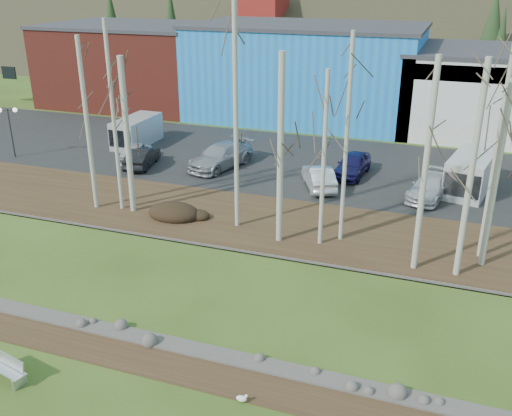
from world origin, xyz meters
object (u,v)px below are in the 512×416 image
at_px(car_0, 135,152).
at_px(car_1, 142,157).
at_px(car_5, 430,187).
at_px(van_white, 470,174).
at_px(car_2, 221,156).
at_px(van_grey, 135,132).
at_px(seagull, 242,398).
at_px(car_3, 352,165).
at_px(bench_intact, 6,368).
at_px(car_4, 319,177).
at_px(street_lamp, 9,118).

xyz_separation_m(car_0, car_1, (0.91, -0.62, -0.07)).
distance_m(car_5, van_white, 2.86).
bearing_deg(car_2, car_0, -154.26).
bearing_deg(van_grey, seagull, -53.00).
distance_m(seagull, car_2, 23.08).
distance_m(car_0, car_5, 19.93).
bearing_deg(van_white, car_3, -173.79).
xyz_separation_m(bench_intact, van_white, (14.27, 23.26, 0.86)).
height_order(car_1, car_4, car_4).
bearing_deg(car_0, street_lamp, -5.75).
relative_size(seagull, car_3, 0.10).
distance_m(bench_intact, seagull, 7.96).
relative_size(car_2, car_5, 1.19).
relative_size(street_lamp, car_0, 0.83).
bearing_deg(car_3, car_0, -165.87).
relative_size(seagull, van_white, 0.07).
relative_size(seagull, van_grey, 0.09).
xyz_separation_m(seagull, van_white, (6.47, 21.72, 1.11)).
height_order(street_lamp, car_4, street_lamp).
height_order(seagull, street_lamp, street_lamp).
xyz_separation_m(car_2, van_white, (16.04, 0.74, 0.35)).
relative_size(street_lamp, van_grey, 0.75).
height_order(seagull, car_0, car_0).
relative_size(van_white, van_grey, 1.16).
distance_m(bench_intact, car_1, 21.98).
bearing_deg(car_2, van_grey, 177.50).
bearing_deg(car_3, car_5, -20.33).
distance_m(bench_intact, car_4, 21.58).
height_order(street_lamp, car_3, street_lamp).
distance_m(car_0, car_2, 6.15).
relative_size(car_2, van_grey, 1.15).
height_order(bench_intact, car_2, car_2).
height_order(car_0, car_3, car_0).
distance_m(street_lamp, car_3, 24.24).
height_order(seagull, car_3, car_3).
relative_size(car_1, van_grey, 0.85).
relative_size(car_1, car_3, 0.94).
relative_size(car_0, car_3, 1.01).
xyz_separation_m(car_1, car_3, (13.95, 3.00, 0.06)).
height_order(bench_intact, car_5, car_5).
distance_m(bench_intact, car_2, 22.59).
xyz_separation_m(seagull, car_0, (-15.63, 19.94, 0.71)).
relative_size(bench_intact, van_grey, 0.36).
height_order(car_5, van_white, van_white).
height_order(car_2, van_grey, van_grey).
height_order(bench_intact, van_grey, van_grey).
xyz_separation_m(car_3, car_4, (-1.51, -3.00, -0.04)).
bearing_deg(car_2, van_white, 18.62).
bearing_deg(seagull, van_white, 49.30).
distance_m(street_lamp, car_0, 9.34).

